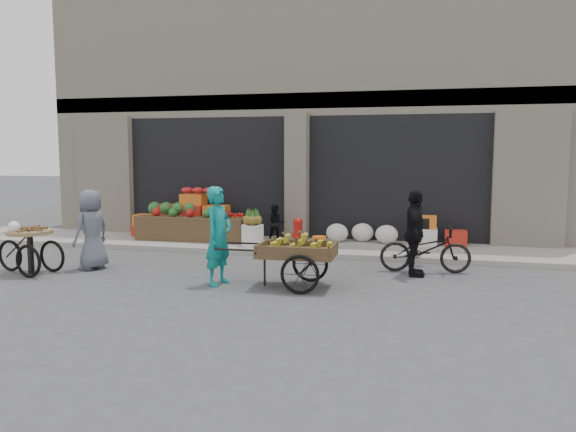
% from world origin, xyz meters
% --- Properties ---
extents(ground, '(80.00, 80.00, 0.00)m').
position_xyz_m(ground, '(0.00, 0.00, 0.00)').
color(ground, '#424244').
rests_on(ground, ground).
extents(sidewalk, '(18.00, 2.20, 0.12)m').
position_xyz_m(sidewalk, '(0.00, 4.10, 0.06)').
color(sidewalk, gray).
rests_on(sidewalk, ground).
extents(building, '(14.00, 6.45, 7.00)m').
position_xyz_m(building, '(0.00, 8.03, 3.37)').
color(building, beige).
rests_on(building, ground).
extents(fruit_display, '(3.10, 1.12, 1.24)m').
position_xyz_m(fruit_display, '(-2.48, 4.38, 0.67)').
color(fruit_display, red).
rests_on(fruit_display, sidewalk).
extents(pineapple_bin, '(0.52, 0.52, 0.50)m').
position_xyz_m(pineapple_bin, '(-0.75, 3.60, 0.37)').
color(pineapple_bin, silver).
rests_on(pineapple_bin, sidewalk).
extents(fire_hydrant, '(0.22, 0.22, 0.71)m').
position_xyz_m(fire_hydrant, '(0.35, 3.55, 0.50)').
color(fire_hydrant, '#A5140F').
rests_on(fire_hydrant, sidewalk).
extents(orange_bucket, '(0.32, 0.32, 0.30)m').
position_xyz_m(orange_bucket, '(0.85, 3.50, 0.27)').
color(orange_bucket, orange).
rests_on(orange_bucket, sidewalk).
extents(right_bay_goods, '(3.35, 0.60, 0.70)m').
position_xyz_m(right_bay_goods, '(2.61, 4.70, 0.41)').
color(right_bay_goods, silver).
rests_on(right_bay_goods, sidewalk).
extents(seated_person, '(0.51, 0.43, 0.93)m').
position_xyz_m(seated_person, '(-0.35, 4.20, 0.58)').
color(seated_person, black).
rests_on(seated_person, sidewalk).
extents(banana_cart, '(2.22, 0.99, 0.92)m').
position_xyz_m(banana_cart, '(1.01, 0.36, 0.67)').
color(banana_cart, brown).
rests_on(banana_cart, ground).
extents(vendor_woman, '(0.54, 0.70, 1.72)m').
position_xyz_m(vendor_woman, '(-0.31, 0.24, 0.86)').
color(vendor_woman, '#10817E').
rests_on(vendor_woman, ground).
extents(tricycle_cart, '(1.46, 0.97, 0.95)m').
position_xyz_m(tricycle_cart, '(-4.11, 0.22, 0.57)').
color(tricycle_cart, '#9E7F51').
rests_on(tricycle_cart, ground).
extents(vendor_grey, '(0.71, 0.89, 1.58)m').
position_xyz_m(vendor_grey, '(-3.21, 0.88, 0.79)').
color(vendor_grey, slate).
rests_on(vendor_grey, ground).
extents(bicycle, '(1.76, 0.75, 0.90)m').
position_xyz_m(bicycle, '(3.18, 2.15, 0.45)').
color(bicycle, black).
rests_on(bicycle, ground).
extents(cyclist, '(0.48, 0.98, 1.61)m').
position_xyz_m(cyclist, '(2.98, 1.75, 0.81)').
color(cyclist, black).
rests_on(cyclist, ground).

